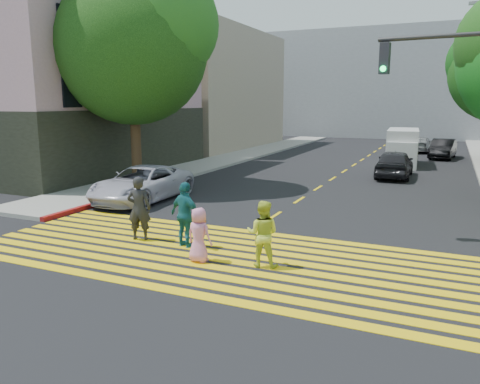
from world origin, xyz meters
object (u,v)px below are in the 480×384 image
Objects in this scene: dark_car_near at (394,164)px; pedestrian_man at (139,208)px; pedestrian_woman at (263,234)px; white_van at (402,148)px; dark_car_parked at (443,149)px; white_sedan at (142,184)px; tree_left at (134,40)px; pedestrian_child at (199,235)px; pedestrian_extra at (185,215)px; silver_car at (421,145)px.

pedestrian_man is at bearing 69.37° from dark_car_near.
white_van is (1.30, 21.03, 0.26)m from pedestrian_woman.
pedestrian_woman reaches higher than dark_car_parked.
white_sedan is at bearing -44.15° from pedestrian_woman.
tree_left is 13.11m from pedestrian_child.
white_van is at bearing -83.93° from pedestrian_extra.
tree_left is 6.08× the size of pedestrian_woman.
dark_car_near is 1.06× the size of silver_car.
pedestrian_child reaches higher than silver_car.
dark_car_parked reaches higher than silver_car.
white_van is (-0.10, 5.21, 0.34)m from dark_car_near.
dark_car_near is 5.22m from white_van.
tree_left is 2.43× the size of silver_car.
dark_car_near is at bearing -103.60° from pedestrian_woman.
white_sedan is at bearing -37.98° from pedestrian_child.
pedestrian_woman is at bearing -91.99° from dark_car_parked.
silver_car is (1.93, 30.22, -0.22)m from pedestrian_woman.
pedestrian_woman is at bearing 151.02° from pedestrian_man.
pedestrian_man reaches higher than dark_car_near.
white_sedan is 23.62m from dark_car_parked.
pedestrian_child is at bearing -46.67° from tree_left.
pedestrian_extra is 0.42× the size of dark_car_near.
silver_car is (6.05, 29.58, -0.34)m from pedestrian_man.
white_van is at bearing -89.50° from dark_car_near.
tree_left reaches higher than pedestrian_child.
silver_car is at bearing 62.55° from tree_left.
dark_car_near reaches higher than pedestrian_child.
tree_left reaches higher than pedestrian_woman.
white_van is (2.88, 21.37, 0.38)m from pedestrian_child.
pedestrian_extra is at bearing -46.90° from tree_left.
white_sedan is 13.70m from dark_car_near.
white_sedan is (-7.34, 5.26, -0.12)m from pedestrian_woman.
pedestrian_man is 16.15m from dark_car_near.
pedestrian_man is 1.02× the size of pedestrian_extra.
pedestrian_man is at bearing -109.02° from white_van.
pedestrian_man is 0.45× the size of dark_car_parked.
tree_left is 14.69m from dark_car_near.
dark_car_parked is at bearing 117.32° from silver_car.
pedestrian_man is 26.69m from dark_car_parked.
pedestrian_extra is at bearing -97.63° from dark_car_parked.
dark_car_near is at bearing 92.56° from silver_car.
pedestrian_child is 0.34× the size of silver_car.
dark_car_near is at bearing -96.18° from dark_car_parked.
dark_car_near is (10.96, 7.71, -6.03)m from tree_left.
white_van is (5.42, 20.38, 0.14)m from pedestrian_man.
white_sedan is (-3.22, 4.62, -0.23)m from pedestrian_man.
pedestrian_extra is at bearing -44.88° from white_sedan.
pedestrian_man is at bearing -55.87° from white_sedan.
pedestrian_woman is at bearing -36.40° from white_sedan.
silver_car is at bearing -102.19° from pedestrian_woman.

